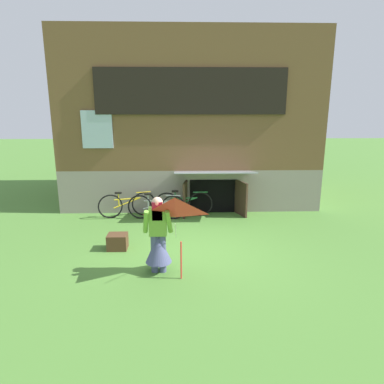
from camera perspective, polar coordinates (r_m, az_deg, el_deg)
ground_plane at (r=7.95m, az=0.45°, el=-9.86°), size 60.00×60.00×0.00m
log_house at (r=12.62m, az=-0.46°, el=11.90°), size 8.21×5.81×5.53m
person at (r=6.79m, az=-5.69°, el=-8.23°), size 0.61×0.52×1.55m
kite at (r=6.02m, az=-2.89°, el=-4.88°), size 0.94×1.00×1.56m
bicycle_green at (r=10.29m, az=-1.43°, el=-1.97°), size 1.77×0.09×0.80m
bicycle_silver at (r=10.08m, az=-5.97°, el=-2.45°), size 1.72×0.19×0.78m
bicycle_yellow at (r=10.41m, az=-10.82°, el=-2.08°), size 1.67×0.52×0.79m
wooden_crate at (r=8.18m, az=-12.38°, el=-8.13°), size 0.45×0.38×0.36m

